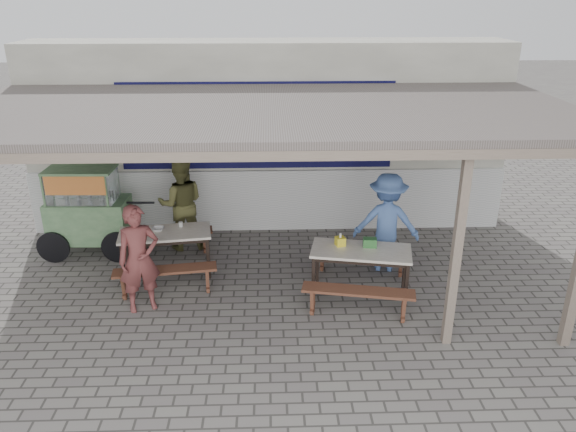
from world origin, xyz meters
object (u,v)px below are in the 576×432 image
at_px(patron_wall_side, 181,204).
at_px(bench_left_street, 166,275).
at_px(bench_right_wall, 362,254).
at_px(donation_box, 370,243).
at_px(table_left, 165,236).
at_px(patron_right_table, 387,222).
at_px(condiment_jar, 181,224).
at_px(vendor_cart, 87,208).
at_px(bench_right_street, 358,296).
at_px(tissue_box, 340,241).
at_px(condiment_bowl, 158,229).
at_px(table_right, 361,254).
at_px(patron_street_side, 139,259).
at_px(bench_left_wall, 168,237).

bearing_deg(patron_wall_side, bench_left_street, 81.01).
xyz_separation_m(bench_right_wall, donation_box, (0.01, -0.57, 0.48)).
xyz_separation_m(bench_left_street, bench_right_wall, (3.10, 0.62, 0.00)).
bearing_deg(table_left, patron_right_table, -6.66).
bearing_deg(condiment_jar, vendor_cart, 160.21).
height_order(bench_right_street, tissue_box, tissue_box).
distance_m(patron_right_table, donation_box, 0.83).
height_order(bench_right_wall, condiment_bowl, condiment_bowl).
relative_size(bench_right_street, patron_wall_side, 0.95).
relative_size(table_right, patron_street_side, 0.99).
height_order(patron_right_table, donation_box, patron_right_table).
height_order(bench_right_wall, condiment_jar, condiment_jar).
distance_m(table_right, bench_right_street, 0.76).
height_order(patron_street_side, tissue_box, patron_street_side).
relative_size(vendor_cart, condiment_jar, 25.24).
distance_m(bench_left_wall, patron_right_table, 3.79).
bearing_deg(condiment_jar, patron_right_table, -2.50).
xyz_separation_m(bench_left_wall, tissue_box, (2.86, -1.31, 0.48)).
bearing_deg(patron_right_table, bench_right_wall, 30.71).
distance_m(bench_left_wall, condiment_bowl, 0.77).
height_order(vendor_cart, tissue_box, vendor_cart).
bearing_deg(vendor_cart, table_right, -17.58).
distance_m(tissue_box, condiment_jar, 2.66).
height_order(bench_left_street, bench_right_street, same).
distance_m(bench_left_street, donation_box, 3.14).
distance_m(table_right, condiment_jar, 3.00).
distance_m(patron_right_table, condiment_bowl, 3.73).
relative_size(bench_right_wall, vendor_cart, 0.81).
bearing_deg(bench_right_wall, patron_right_table, 31.80).
bearing_deg(table_left, condiment_jar, 35.98).
distance_m(bench_left_street, patron_street_side, 0.66).
xyz_separation_m(tissue_box, condiment_bowl, (-2.88, 0.67, -0.04)).
height_order(bench_left_wall, table_right, table_right).
bearing_deg(donation_box, condiment_bowl, 167.65).
bearing_deg(donation_box, vendor_cart, 162.34).
height_order(bench_right_street, vendor_cart, vendor_cart).
bearing_deg(vendor_cart, donation_box, -15.91).
bearing_deg(table_left, tissue_box, -20.04).
bearing_deg(bench_right_wall, bench_left_street, -157.67).
relative_size(patron_wall_side, condiment_jar, 21.38).
bearing_deg(vendor_cart, tissue_box, -16.91).
distance_m(patron_wall_side, donation_box, 3.50).
bearing_deg(bench_right_wall, table_right, -90.00).
distance_m(patron_wall_side, condiment_jar, 0.80).
distance_m(patron_street_side, condiment_bowl, 1.15).
bearing_deg(table_right, bench_left_street, -170.06).
height_order(bench_left_street, vendor_cart, vendor_cart).
bearing_deg(tissue_box, patron_wall_side, 148.46).
bearing_deg(condiment_bowl, table_left, -29.91).
bearing_deg(donation_box, bench_left_street, -179.13).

